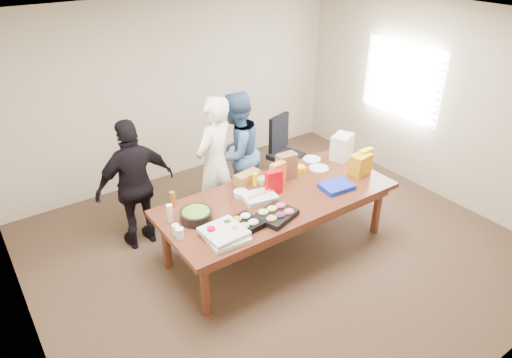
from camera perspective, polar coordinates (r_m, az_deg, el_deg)
floor at (r=5.75m, az=2.61°, el=-8.66°), size 5.50×5.00×0.02m
ceiling at (r=4.61m, az=3.40°, el=19.10°), size 5.50×5.00×0.02m
wall_back at (r=7.03m, az=-9.79°, el=10.85°), size 5.50×0.04×2.70m
wall_front at (r=3.70m, az=27.67°, el=-10.56°), size 5.50×0.04×2.70m
wall_left at (r=4.17m, az=-28.75°, el=-6.16°), size 0.04×5.00×2.70m
wall_right at (r=6.95m, az=21.47°, el=9.03°), size 0.04×5.00×2.70m
window_panel at (r=7.21m, az=17.67°, el=11.63°), size 0.03×1.40×1.10m
window_blinds at (r=7.18m, az=17.47°, el=11.59°), size 0.04×1.36×1.00m
conference_table at (r=5.52m, az=2.70°, el=-5.50°), size 2.80×1.20×0.75m
office_chair at (r=6.89m, az=3.77°, el=3.20°), size 0.63×0.63×1.00m
person_center at (r=5.73m, az=-5.15°, el=1.80°), size 0.77×0.65×1.78m
person_right at (r=6.13m, az=-2.48°, el=3.28°), size 0.97×0.86×1.68m
person_left at (r=5.57m, az=-14.78°, el=-0.72°), size 0.98×0.43×1.65m
veggie_tray at (r=4.76m, az=-1.96°, el=-5.86°), size 0.44×0.36×0.06m
fruit_tray at (r=4.93m, az=2.52°, el=-4.53°), size 0.50×0.44×0.06m
sheet_cake at (r=5.23m, az=0.45°, el=-2.30°), size 0.42×0.34×0.07m
salad_bowl at (r=4.91m, az=-7.48°, el=-4.56°), size 0.40×0.40×0.11m
chip_bag_blue at (r=5.54m, az=10.02°, el=-0.91°), size 0.40×0.31×0.06m
chip_bag_red at (r=5.30m, az=2.22°, el=-0.43°), size 0.21×0.11×0.29m
chip_bag_yellow at (r=5.97m, az=13.46°, el=2.34°), size 0.20×0.08×0.29m
chip_bag_orange at (r=5.45m, az=2.74°, el=0.55°), size 0.21×0.11×0.31m
mayo_jar at (r=5.61m, az=1.96°, el=0.40°), size 0.10×0.10×0.13m
mustard_bottle at (r=5.49m, az=-0.12°, el=-0.05°), size 0.07×0.07×0.16m
dressing_bottle at (r=5.16m, az=-10.35°, el=-2.49°), size 0.07×0.07×0.19m
ranch_bottle at (r=4.91m, az=-10.69°, el=-4.20°), size 0.08×0.08×0.20m
banana_bunch at (r=5.84m, az=5.06°, el=1.21°), size 0.24×0.18×0.07m
bread_loaf at (r=5.56m, az=-1.07°, el=0.17°), size 0.35×0.19×0.13m
kraft_bag at (r=5.64m, az=3.82°, el=1.63°), size 0.26×0.16×0.32m
red_cup at (r=4.64m, az=-5.60°, el=-6.66°), size 0.10×0.10×0.11m
clear_cup_a at (r=4.67m, az=-9.48°, el=-6.71°), size 0.09×0.09×0.12m
clear_cup_b at (r=4.74m, az=-9.98°, el=-6.20°), size 0.08×0.08×0.11m
pizza_box_lower at (r=4.63m, az=-3.82°, el=-7.15°), size 0.42×0.42×0.05m
pizza_box_upper at (r=4.62m, az=-4.03°, el=-6.59°), size 0.42×0.42×0.05m
plate_a at (r=5.96m, az=7.83°, el=1.35°), size 0.31×0.31×0.01m
plate_b at (r=6.18m, az=6.97°, el=2.48°), size 0.26×0.26×0.01m
dip_bowl_a at (r=5.58m, az=0.65°, el=-0.15°), size 0.18×0.18×0.06m
dip_bowl_b at (r=5.30m, az=-1.91°, el=-1.84°), size 0.20×0.20×0.07m
grocery_bag_white at (r=6.22m, az=10.66°, el=3.97°), size 0.38×0.33×0.33m
grocery_bag_yellow at (r=5.88m, az=12.86°, el=1.80°), size 0.28×0.21×0.26m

